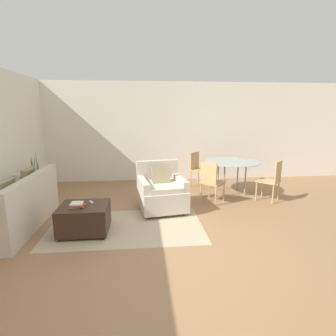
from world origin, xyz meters
name	(u,v)px	position (x,y,z in m)	size (l,w,h in m)	color
ground_plane	(168,245)	(0.00, 0.00, 0.00)	(20.00, 20.00, 0.00)	#936B47
wall_back	(155,132)	(0.00, 3.91, 1.38)	(12.00, 0.06, 2.75)	white
area_rug	(127,227)	(-0.64, 0.70, 0.00)	(2.58, 1.52, 0.01)	tan
couch	(16,210)	(-2.48, 0.87, 0.31)	(0.85, 2.03, 0.93)	beige
armchair	(161,192)	(0.01, 1.47, 0.37)	(1.00, 1.05, 0.94)	beige
ottoman	(85,218)	(-1.30, 0.57, 0.25)	(0.76, 0.68, 0.45)	#382319
book_stack	(77,205)	(-1.38, 0.51, 0.49)	(0.25, 0.20, 0.07)	gold
tv_remote_primary	(91,202)	(-1.20, 0.71, 0.46)	(0.10, 0.14, 0.01)	#B7B7BC
potted_plant	(36,189)	(-2.70, 2.31, 0.25)	(0.33, 0.33, 1.15)	maroon
dining_table	(232,164)	(1.77, 2.44, 0.70)	(1.29, 1.29, 0.77)	#99A8AD
dining_chair_near_left	(211,180)	(1.09, 1.76, 0.52)	(0.59, 0.59, 0.90)	tan
dining_chair_near_right	(273,178)	(2.45, 1.76, 0.52)	(0.59, 0.59, 0.90)	tan
dining_chair_far_left	(198,167)	(1.09, 3.13, 0.52)	(0.59, 0.59, 0.90)	tan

